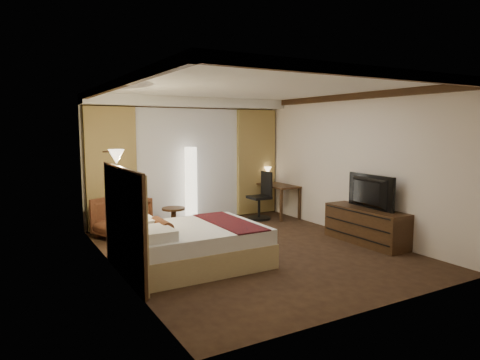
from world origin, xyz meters
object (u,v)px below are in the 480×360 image
office_chair (259,196)px  dresser (366,226)px  floor_lamp (191,185)px  bed (194,245)px  side_table (174,220)px  television (366,191)px  armchair (121,216)px  desk (277,201)px

office_chair → dresser: (0.59, -2.65, -0.23)m
dresser → floor_lamp: bearing=124.0°
bed → dresser: bearing=-7.2°
bed → office_chair: 3.44m
side_table → office_chair: size_ratio=0.46×
television → floor_lamp: bearing=37.7°
armchair → dresser: 4.51m
floor_lamp → television: (2.03, -3.06, 0.12)m
dresser → television: size_ratio=1.47×
armchair → floor_lamp: (1.65, 0.51, 0.41)m
side_table → dresser: 3.65m
bed → television: 3.24m
office_chair → dresser: bearing=-77.8°
floor_lamp → dresser: (2.06, -3.06, -0.52)m
office_chair → floor_lamp: bearing=164.3°
bed → armchair: (-0.53, 2.16, 0.13)m
side_table → dresser: size_ratio=0.31×
bed → floor_lamp: floor_lamp is taller
side_table → floor_lamp: (0.65, 0.63, 0.58)m
desk → dresser: desk is taller
armchair → office_chair: size_ratio=0.78×
bed → desk: size_ratio=1.81×
armchair → television: (3.68, -2.56, 0.53)m
bed → side_table: bearing=77.2°
floor_lamp → desk: 2.10m
dresser → side_table: bearing=138.2°
side_table → bed: bearing=-102.8°
bed → office_chair: (2.59, 2.25, 0.24)m
side_table → television: size_ratio=0.45×
television → office_chair: bearing=16.0°
office_chair → dresser: 2.73m
side_table → office_chair: 2.16m
bed → floor_lamp: 2.94m
desk → bed: bearing=-143.6°
television → desk: bearing=4.6°
desk → dresser: size_ratio=0.69×
armchair → desk: bearing=68.8°
armchair → side_table: (0.99, -0.13, -0.17)m
side_table → office_chair: (2.13, 0.22, 0.29)m
bed → floor_lamp: bearing=67.3°
floor_lamp → television: bearing=-56.4°
desk → floor_lamp: bearing=169.9°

